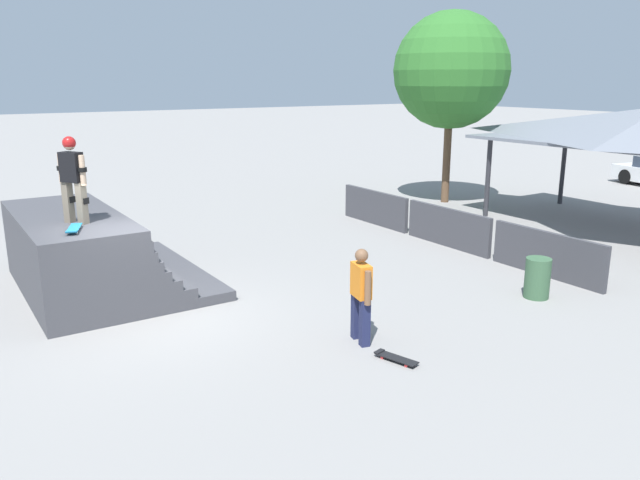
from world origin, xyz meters
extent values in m
plane|color=gray|center=(0.00, 0.00, 0.00)|extent=(160.00, 160.00, 0.00)
cube|color=#424247|center=(-2.27, -0.01, 0.11)|extent=(4.80, 3.65, 0.21)
cube|color=#424247|center=(-2.27, -0.43, 0.32)|extent=(4.80, 2.83, 0.21)
cube|color=#424247|center=(-2.27, -0.58, 0.53)|extent=(4.80, 2.53, 0.21)
cube|color=#424247|center=(-2.27, -0.68, 0.75)|extent=(4.80, 2.32, 0.21)
cube|color=#424247|center=(-2.27, -0.75, 0.96)|extent=(4.80, 2.18, 0.21)
cube|color=#424247|center=(-2.27, -0.80, 1.17)|extent=(4.80, 2.07, 0.21)
cube|color=#424247|center=(-2.27, -0.84, 1.39)|extent=(4.80, 2.00, 0.21)
cube|color=#424247|center=(-2.27, -0.86, 1.60)|extent=(4.80, 1.96, 0.21)
cylinder|color=silver|center=(-2.27, 0.11, 1.67)|extent=(4.71, 0.07, 0.07)
cube|color=#6B6051|center=(-1.16, -0.78, 2.11)|extent=(0.21, 0.21, 0.81)
cube|color=black|center=(-1.17, -0.75, 2.16)|extent=(0.23, 0.22, 0.12)
cube|color=#6B6051|center=(-1.46, -0.97, 2.11)|extent=(0.21, 0.21, 0.81)
cube|color=black|center=(-1.47, -0.94, 2.16)|extent=(0.23, 0.22, 0.12)
cube|color=black|center=(-1.31, -0.87, 2.81)|extent=(0.49, 0.42, 0.58)
cylinder|color=beige|center=(-1.08, -0.72, 2.76)|extent=(0.15, 0.15, 0.58)
cylinder|color=black|center=(-1.08, -0.72, 2.77)|extent=(0.22, 0.22, 0.08)
cylinder|color=beige|center=(-1.54, -1.02, 2.76)|extent=(0.15, 0.15, 0.58)
cylinder|color=black|center=(-1.54, -1.02, 2.77)|extent=(0.22, 0.22, 0.08)
sphere|color=beige|center=(-1.31, -0.87, 3.24)|extent=(0.22, 0.22, 0.22)
sphere|color=#B21919|center=(-1.31, -0.87, 3.27)|extent=(0.25, 0.25, 0.25)
cylinder|color=silver|center=(-0.39, -1.08, 1.73)|extent=(0.06, 0.05, 0.05)
cylinder|color=silver|center=(-0.43, -1.21, 1.73)|extent=(0.06, 0.05, 0.05)
cylinder|color=silver|center=(-0.84, -0.92, 1.73)|extent=(0.06, 0.05, 0.05)
cylinder|color=silver|center=(-0.89, -1.05, 1.73)|extent=(0.06, 0.05, 0.05)
cube|color=teal|center=(-0.64, -1.07, 1.77)|extent=(0.80, 0.45, 0.02)
cube|color=teal|center=(-0.30, -1.18, 1.79)|extent=(0.15, 0.22, 0.02)
cube|color=#1E2347|center=(3.02, 2.76, 0.41)|extent=(0.19, 0.19, 0.83)
cube|color=#1E2347|center=(3.37, 2.68, 0.41)|extent=(0.19, 0.19, 0.83)
cube|color=orange|center=(3.20, 2.72, 1.12)|extent=(0.49, 0.32, 0.59)
cylinder|color=brown|center=(2.93, 2.78, 1.07)|extent=(0.13, 0.13, 0.59)
cylinder|color=brown|center=(3.47, 2.65, 1.07)|extent=(0.13, 0.13, 0.59)
sphere|color=brown|center=(3.20, 2.72, 1.56)|extent=(0.23, 0.23, 0.23)
cylinder|color=red|center=(3.96, 2.60, 0.03)|extent=(0.06, 0.04, 0.05)
cylinder|color=red|center=(3.92, 2.74, 0.03)|extent=(0.06, 0.04, 0.05)
cylinder|color=red|center=(4.40, 2.73, 0.03)|extent=(0.06, 0.04, 0.05)
cylinder|color=red|center=(4.36, 2.87, 0.03)|extent=(0.06, 0.04, 0.05)
cube|color=black|center=(4.16, 2.74, 0.06)|extent=(0.77, 0.40, 0.02)
cube|color=black|center=(3.83, 2.64, 0.08)|extent=(0.14, 0.22, 0.02)
cube|color=#3D3D42|center=(-3.90, 8.56, 0.53)|extent=(3.03, 0.12, 1.05)
cube|color=#3D3D42|center=(-0.68, 8.56, 0.53)|extent=(3.03, 0.12, 1.05)
cube|color=#3D3D42|center=(2.54, 8.56, 0.53)|extent=(3.03, 0.12, 1.05)
cylinder|color=#2D2D33|center=(-2.80, 12.40, 1.28)|extent=(0.16, 0.16, 2.56)
cylinder|color=#2D2D33|center=(-2.80, 16.32, 1.28)|extent=(0.16, 0.16, 2.56)
cylinder|color=brown|center=(-5.36, 13.01, 1.63)|extent=(0.28, 0.28, 3.26)
sphere|color=#2D6B28|center=(-5.36, 13.01, 4.74)|extent=(4.11, 4.11, 4.11)
cylinder|color=#385B3D|center=(3.38, 7.17, 0.42)|extent=(0.52, 0.52, 0.85)
cylinder|color=black|center=(-4.04, 22.50, 0.32)|extent=(0.67, 0.33, 0.64)
camera|label=1|loc=(11.26, -3.37, 4.44)|focal=35.00mm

